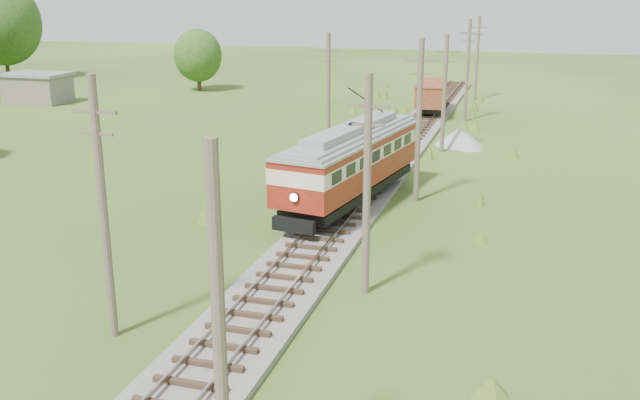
% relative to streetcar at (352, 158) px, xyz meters
% --- Properties ---
extents(railbed_main, '(3.60, 96.00, 0.57)m').
position_rel_streetcar_xyz_m(railbed_main, '(0.00, 5.13, -2.58)').
color(railbed_main, '#605B54').
rests_on(railbed_main, ground).
extents(streetcar, '(5.27, 13.39, 6.05)m').
position_rel_streetcar_xyz_m(streetcar, '(0.00, 0.00, 0.00)').
color(streetcar, black).
rests_on(streetcar, ground).
extents(gondola, '(2.97, 7.73, 2.52)m').
position_rel_streetcar_xyz_m(gondola, '(0.00, 30.30, -0.85)').
color(gondola, black).
rests_on(gondola, ground).
extents(gravel_pile, '(3.72, 3.95, 1.35)m').
position_rel_streetcar_xyz_m(gravel_pile, '(4.12, 17.47, -2.14)').
color(gravel_pile, gray).
rests_on(gravel_pile, ground).
extents(utility_pole_r_1, '(0.30, 0.30, 8.80)m').
position_rel_streetcar_xyz_m(utility_pole_r_1, '(3.10, -23.87, 1.63)').
color(utility_pole_r_1, brown).
rests_on(utility_pole_r_1, ground).
extents(utility_pole_r_2, '(1.60, 0.30, 8.60)m').
position_rel_streetcar_xyz_m(utility_pole_r_2, '(3.30, -10.87, 1.65)').
color(utility_pole_r_2, brown).
rests_on(utility_pole_r_2, ground).
extents(utility_pole_r_3, '(1.60, 0.30, 9.00)m').
position_rel_streetcar_xyz_m(utility_pole_r_3, '(3.20, 2.13, 1.85)').
color(utility_pole_r_3, brown).
rests_on(utility_pole_r_3, ground).
extents(utility_pole_r_4, '(1.60, 0.30, 8.40)m').
position_rel_streetcar_xyz_m(utility_pole_r_4, '(3.00, 15.13, 1.55)').
color(utility_pole_r_4, brown).
rests_on(utility_pole_r_4, ground).
extents(utility_pole_r_5, '(1.60, 0.30, 8.90)m').
position_rel_streetcar_xyz_m(utility_pole_r_5, '(3.40, 28.13, 1.80)').
color(utility_pole_r_5, brown).
rests_on(utility_pole_r_5, ground).
extents(utility_pole_r_6, '(1.60, 0.30, 8.70)m').
position_rel_streetcar_xyz_m(utility_pole_r_6, '(3.20, 41.13, 1.70)').
color(utility_pole_r_6, brown).
rests_on(utility_pole_r_6, ground).
extents(utility_pole_l_a, '(1.60, 0.30, 9.00)m').
position_rel_streetcar_xyz_m(utility_pole_l_a, '(-4.20, -16.87, 1.85)').
color(utility_pole_l_a, brown).
rests_on(utility_pole_l_a, ground).
extents(utility_pole_l_b, '(1.60, 0.30, 8.60)m').
position_rel_streetcar_xyz_m(utility_pole_l_b, '(-4.50, 11.13, 1.65)').
color(utility_pole_l_b, brown).
rests_on(utility_pole_l_b, ground).
extents(tree_left_5, '(9.66, 9.66, 12.44)m').
position_rel_streetcar_xyz_m(tree_left_5, '(-56.00, 41.13, 4.35)').
color(tree_left_5, '#38281C').
rests_on(tree_left_5, ground).
extents(tree_mid_a, '(5.46, 5.46, 7.03)m').
position_rel_streetcar_xyz_m(tree_mid_a, '(-28.00, 39.13, 1.25)').
color(tree_mid_a, '#38281C').
rests_on(tree_mid_a, ground).
extents(shed, '(6.40, 4.40, 3.10)m').
position_rel_streetcar_xyz_m(shed, '(-40.00, 26.13, -1.20)').
color(shed, slate).
rests_on(shed, ground).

